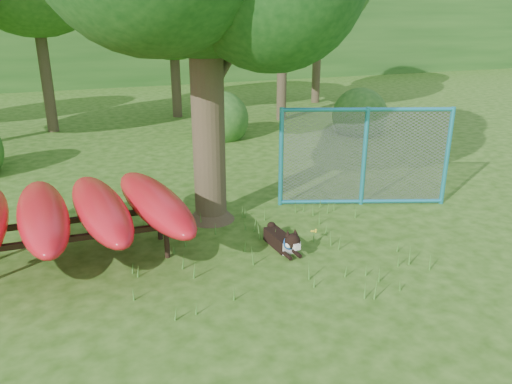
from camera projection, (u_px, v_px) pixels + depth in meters
name	position (u px, v px, depth m)	size (l,w,h in m)	color
ground	(273.00, 282.00, 7.42)	(80.00, 80.00, 0.00)	#264F0F
wooden_post	(203.00, 186.00, 9.55)	(0.34, 0.13, 1.24)	brown
kayak_rack	(72.00, 212.00, 7.80)	(3.57, 3.34, 1.11)	black
husky_dog	(284.00, 241.00, 8.37)	(0.32, 1.11, 0.49)	black
fence_section	(364.00, 157.00, 10.12)	(3.30, 1.27, 3.39)	#299BBF
wildflower_clump	(314.00, 232.00, 8.65)	(0.11, 0.11, 0.24)	#437D29
bg_tree_c	(172.00, 3.00, 17.96)	(4.00, 4.00, 6.12)	#3D3221
shrub_right	(358.00, 133.00, 16.65)	(1.80, 1.80, 1.80)	#25581C
shrub_mid	(221.00, 138.00, 16.00)	(1.80, 1.80, 1.80)	#25581C
wooded_hillside	(98.00, 27.00, 30.99)	(80.00, 12.00, 6.00)	#25581C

